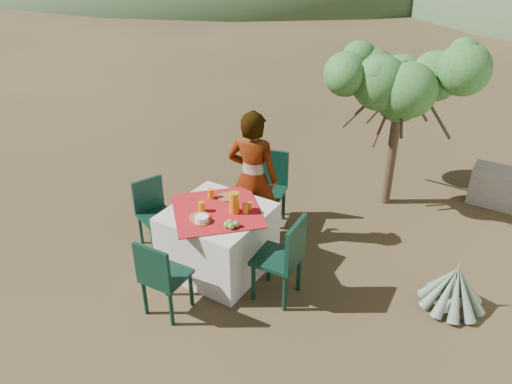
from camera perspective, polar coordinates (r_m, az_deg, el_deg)
ground at (r=5.82m, az=-6.98°, el=-8.93°), size 160.00×160.00×0.00m
table at (r=5.64m, az=-4.35°, el=-5.38°), size 1.30×1.30×0.76m
chair_far at (r=6.39m, az=1.43°, el=0.85°), size 0.54×0.54×0.97m
chair_near at (r=5.02m, az=-10.80°, el=-9.36°), size 0.43×0.43×0.88m
chair_left at (r=6.12m, az=-11.65°, el=-1.99°), size 0.50×0.50×0.84m
chair_right at (r=5.12m, az=3.27°, el=-7.32°), size 0.48×0.48×0.96m
person at (r=5.89m, az=-0.36°, el=1.56°), size 0.69×0.53×1.69m
shrub_tree at (r=6.72m, az=16.89°, el=10.98°), size 1.74×1.70×2.04m
agave at (r=5.56m, az=21.69°, el=-10.14°), size 0.68×0.66×0.71m
plate_far at (r=5.66m, az=-3.33°, el=-0.57°), size 0.21×0.21×0.01m
plate_near at (r=5.31m, az=-6.45°, el=-2.89°), size 0.22×0.22×0.01m
glass_far at (r=5.64m, az=-5.16°, el=-0.19°), size 0.07×0.07×0.11m
glass_near at (r=5.40m, az=-6.23°, el=-1.67°), size 0.07×0.07×0.11m
juice_pitcher at (r=5.32m, az=-2.49°, el=-1.23°), size 0.11×0.11×0.24m
bowl_plate at (r=5.25m, az=-6.22°, el=-3.33°), size 0.19×0.19×0.01m
white_bowl at (r=5.23m, az=-6.24°, el=-3.04°), size 0.14×0.14×0.05m
jar_left at (r=5.35m, az=-1.25°, el=-1.87°), size 0.07×0.07×0.11m
jar_right at (r=5.41m, az=-0.70°, el=-1.60°), size 0.05×0.05×0.08m
napkin_holder at (r=5.40m, az=-2.64°, el=-1.75°), size 0.06×0.04×0.08m
fruit_cluster at (r=5.12m, az=-2.88°, el=-3.70°), size 0.14×0.13×0.07m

